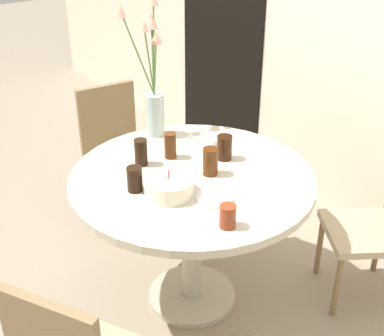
{
  "coord_description": "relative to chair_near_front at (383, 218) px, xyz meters",
  "views": [
    {
      "loc": [
        1.79,
        -1.33,
        2.05
      ],
      "look_at": [
        0.0,
        0.0,
        0.81
      ],
      "focal_mm": 50.0,
      "sensor_mm": 36.0,
      "label": 1
    }
  ],
  "objects": [
    {
      "name": "chair_left_flank",
      "position": [
        -1.52,
        -0.71,
        0.0
      ],
      "size": [
        0.44,
        0.44,
        0.88
      ],
      "rotation": [
        0.0,
        0.0,
        1.46
      ],
      "color": "tan",
      "rests_on": "ground_plane"
    },
    {
      "name": "ground_plane",
      "position": [
        -0.54,
        -0.82,
        -0.49
      ],
      "size": [
        16.0,
        16.0,
        0.0
      ],
      "primitive_type": "plane",
      "color": "gray"
    },
    {
      "name": "drink_glass_3",
      "position": [
        -0.58,
        -0.59,
        0.35
      ],
      "size": [
        0.08,
        0.08,
        0.13
      ],
      "color": "#33190C",
      "rests_on": "dining_table"
    },
    {
      "name": "drink_glass_4",
      "position": [
        -0.5,
        -0.74,
        0.35
      ],
      "size": [
        0.07,
        0.07,
        0.14
      ],
      "color": "#51280F",
      "rests_on": "dining_table"
    },
    {
      "name": "birthday_cake",
      "position": [
        -0.47,
        -1.01,
        0.32
      ],
      "size": [
        0.22,
        0.22,
        0.13
      ],
      "color": "white",
      "rests_on": "dining_table"
    },
    {
      "name": "drink_glass_2",
      "position": [
        -0.78,
        -0.96,
        0.35
      ],
      "size": [
        0.06,
        0.06,
        0.14
      ],
      "color": "black",
      "rests_on": "dining_table"
    },
    {
      "name": "chair_near_front",
      "position": [
        0.0,
        0.0,
        0.0
      ],
      "size": [
        0.55,
        0.55,
        0.88
      ],
      "rotation": [
        0.0,
        0.0,
        -0.59
      ],
      "color": "tan",
      "rests_on": "ground_plane"
    },
    {
      "name": "flower_vase",
      "position": [
        -1.04,
        -0.71,
        0.56
      ],
      "size": [
        0.26,
        0.24,
        0.74
      ],
      "color": "#B2C6C1",
      "rests_on": "dining_table"
    },
    {
      "name": "doorway_panel",
      "position": [
        -1.8,
        0.38,
        0.53
      ],
      "size": [
        0.9,
        0.01,
        2.05
      ],
      "color": "black",
      "rests_on": "ground_plane"
    },
    {
      "name": "dining_table",
      "position": [
        -0.54,
        -0.82,
        0.15
      ],
      "size": [
        1.19,
        1.19,
        0.77
      ],
      "color": "beige",
      "rests_on": "ground_plane"
    },
    {
      "name": "drink_glass_0",
      "position": [
        -0.12,
        -0.96,
        0.33
      ],
      "size": [
        0.07,
        0.07,
        0.1
      ],
      "color": "maroon",
      "rests_on": "dining_table"
    },
    {
      "name": "wall_back",
      "position": [
        -0.54,
        0.41,
        0.81
      ],
      "size": [
        8.0,
        0.05,
        2.6
      ],
      "color": "beige",
      "rests_on": "ground_plane"
    },
    {
      "name": "drink_glass_5",
      "position": [
        -0.76,
        -0.8,
        0.35
      ],
      "size": [
        0.06,
        0.06,
        0.13
      ],
      "color": "#51280F",
      "rests_on": "dining_table"
    },
    {
      "name": "side_plate",
      "position": [
        -0.31,
        -0.87,
        0.29
      ],
      "size": [
        0.17,
        0.17,
        0.01
      ],
      "color": "silver",
      "rests_on": "dining_table"
    },
    {
      "name": "drink_glass_1",
      "position": [
        -0.59,
        -1.11,
        0.34
      ],
      "size": [
        0.07,
        0.07,
        0.12
      ],
      "color": "black",
      "rests_on": "dining_table"
    }
  ]
}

